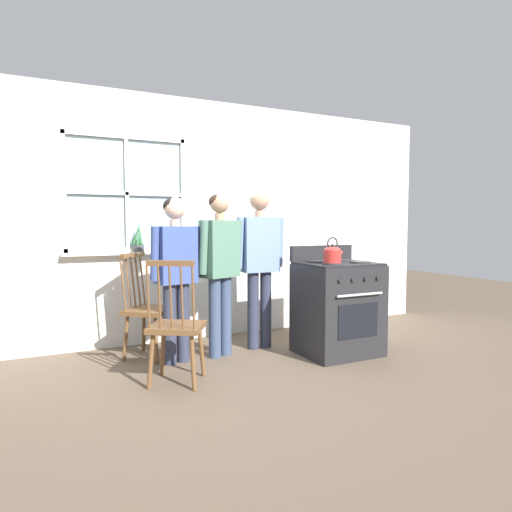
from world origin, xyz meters
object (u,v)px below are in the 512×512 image
(chair_near_wall, at_px, (147,310))
(potted_plant, at_px, (138,242))
(chair_by_window, at_px, (176,327))
(person_teen_center, at_px, (220,260))
(person_elderly_left, at_px, (176,264))
(kettle, at_px, (332,254))
(person_adult_right, at_px, (259,253))
(stove, at_px, (337,307))

(chair_near_wall, height_order, potted_plant, potted_plant)
(chair_by_window, distance_m, person_teen_center, 0.97)
(chair_near_wall, xyz_separation_m, person_elderly_left, (0.21, -0.30, 0.47))
(person_teen_center, distance_m, kettle, 1.09)
(person_adult_right, bearing_deg, person_elderly_left, -171.87)
(potted_plant, bearing_deg, chair_near_wall, -93.22)
(person_teen_center, xyz_separation_m, potted_plant, (-0.63, 0.73, 0.17))
(stove, xyz_separation_m, kettle, (-0.17, -0.13, 0.55))
(chair_by_window, distance_m, chair_near_wall, 0.85)
(person_elderly_left, relative_size, stove, 1.43)
(person_teen_center, bearing_deg, potted_plant, 111.58)
(chair_by_window, xyz_separation_m, chair_near_wall, (-0.04, 0.85, 0.00))
(stove, xyz_separation_m, potted_plant, (-1.72, 1.17, 0.65))
(chair_near_wall, relative_size, person_teen_center, 0.64)
(person_adult_right, bearing_deg, kettle, -55.73)
(kettle, height_order, potted_plant, potted_plant)
(person_teen_center, height_order, potted_plant, person_teen_center)
(person_elderly_left, distance_m, person_teen_center, 0.45)
(person_teen_center, height_order, person_adult_right, person_adult_right)
(stove, bearing_deg, potted_plant, 145.71)
(potted_plant, bearing_deg, chair_by_window, -89.32)
(person_adult_right, xyz_separation_m, stove, (0.61, -0.54, -0.53))
(kettle, bearing_deg, stove, 38.16)
(person_teen_center, bearing_deg, person_adult_right, -7.84)
(stove, relative_size, kettle, 4.39)
(chair_near_wall, height_order, person_teen_center, person_teen_center)
(chair_near_wall, relative_size, kettle, 4.16)
(person_elderly_left, height_order, potted_plant, person_elderly_left)
(chair_by_window, xyz_separation_m, kettle, (1.54, -0.01, 0.56))
(potted_plant, bearing_deg, kettle, -40.03)
(chair_by_window, distance_m, stove, 1.71)
(chair_by_window, xyz_separation_m, person_adult_right, (1.10, 0.66, 0.54))
(person_elderly_left, height_order, stove, person_elderly_left)
(person_elderly_left, relative_size, potted_plant, 5.01)
(person_adult_right, relative_size, potted_plant, 5.33)
(chair_near_wall, relative_size, person_elderly_left, 0.66)
(person_elderly_left, relative_size, person_teen_center, 0.97)
(kettle, bearing_deg, person_elderly_left, 158.00)
(person_teen_center, relative_size, stove, 1.48)
(person_teen_center, xyz_separation_m, person_adult_right, (0.48, 0.10, 0.05))
(person_elderly_left, distance_m, stove, 1.67)
(chair_by_window, bearing_deg, person_teen_center, -105.64)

